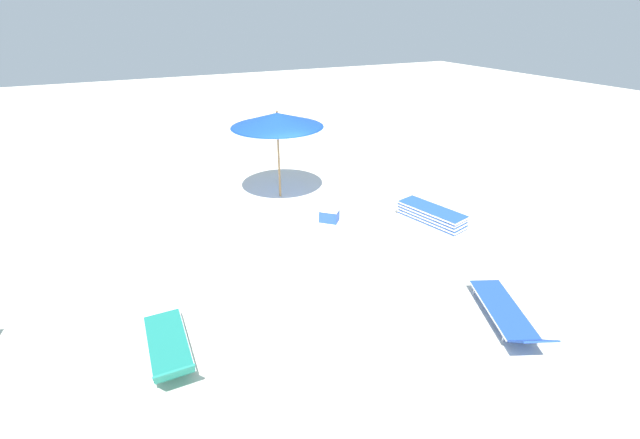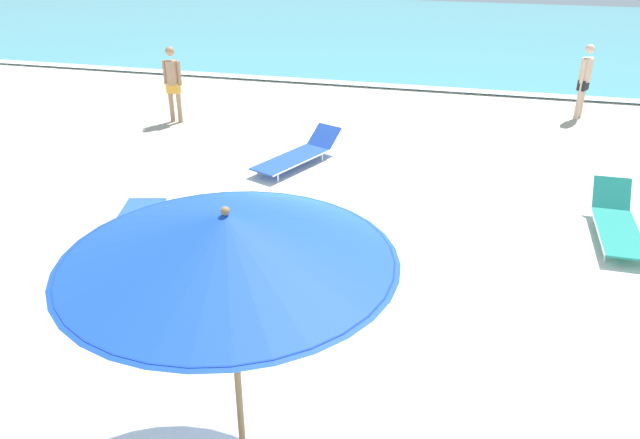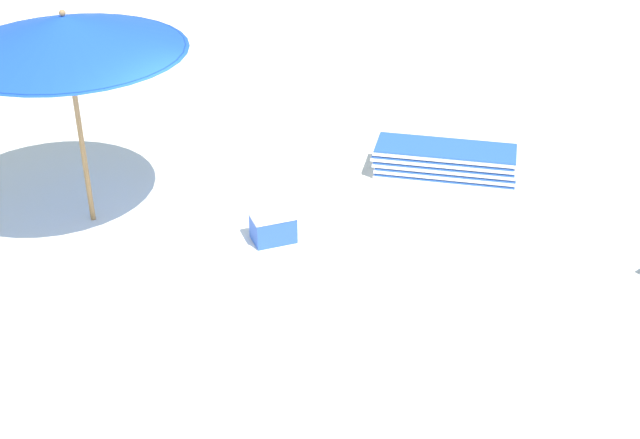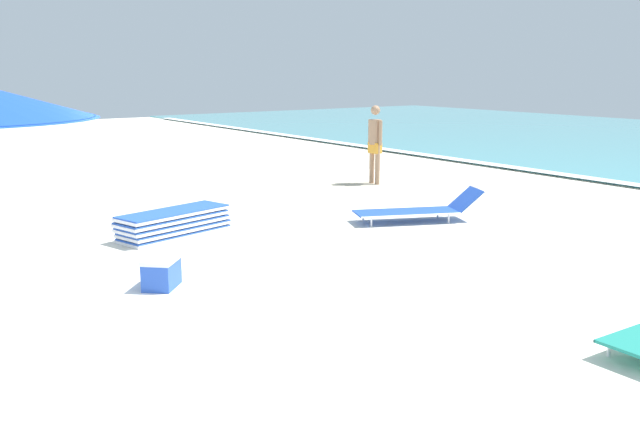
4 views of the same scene
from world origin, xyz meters
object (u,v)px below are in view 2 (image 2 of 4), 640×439
lounger_stack (135,235)px  beachgoer_shoreline_child (585,77)px  beach_umbrella (227,239)px  sun_lounger_near_water_left (617,223)px  cooler_box (262,304)px  sun_lounger_beside_umbrella (298,154)px  beachgoer_wading_adult (173,80)px

lounger_stack → beachgoer_shoreline_child: beachgoer_shoreline_child is taller
beach_umbrella → beachgoer_shoreline_child: bearing=70.8°
sun_lounger_near_water_left → cooler_box: size_ratio=3.29×
sun_lounger_beside_umbrella → cooler_box: size_ratio=3.68×
beachgoer_wading_adult → beachgoer_shoreline_child: (9.28, 2.64, 0.00)m
beach_umbrella → beachgoer_wading_adult: 10.64m
beachgoer_shoreline_child → beach_umbrella: bearing=8.5°
beachgoer_shoreline_child → cooler_box: size_ratio=2.91×
lounger_stack → cooler_box: lounger_stack is taller
lounger_stack → sun_lounger_beside_umbrella: size_ratio=0.88×
sun_lounger_beside_umbrella → cooler_box: (1.01, -5.09, -0.02)m
beachgoer_wading_adult → cooler_box: beachgoer_wading_adult is taller
cooler_box → sun_lounger_beside_umbrella: bearing=-36.0°
beachgoer_shoreline_child → cooler_box: (-4.71, -9.69, -0.81)m
beachgoer_wading_adult → cooler_box: (4.58, -7.05, -0.81)m
beach_umbrella → sun_lounger_beside_umbrella: 7.73m
beach_umbrella → beachgoer_shoreline_child: size_ratio=1.49×
lounger_stack → beachgoer_wading_adult: size_ratio=1.12×
cooler_box → beachgoer_shoreline_child: bearing=-73.1°
sun_lounger_near_water_left → beachgoer_shoreline_child: (0.12, 6.31, 0.78)m
beach_umbrella → sun_lounger_near_water_left: 7.17m
sun_lounger_near_water_left → beachgoer_shoreline_child: size_ratio=1.13×
cooler_box → beachgoer_wading_adult: bearing=-14.2°
beach_umbrella → cooler_box: beach_umbrella is taller
lounger_stack → cooler_box: 2.71m
beach_umbrella → beachgoer_wading_adult: size_ratio=1.49×
beachgoer_wading_adult → beachgoer_shoreline_child: bearing=16.1°
sun_lounger_beside_umbrella → beachgoer_wading_adult: bearing=174.6°
lounger_stack → sun_lounger_near_water_left: (7.00, 2.15, 0.02)m
beach_umbrella → cooler_box: 3.09m
sun_lounger_beside_umbrella → sun_lounger_near_water_left: 5.85m
sun_lounger_beside_umbrella → sun_lounger_near_water_left: size_ratio=1.12×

